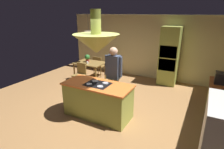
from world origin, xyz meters
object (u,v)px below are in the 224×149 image
object	(u,v)px
kitchen_island	(98,100)
chair_facing_island	(80,73)
oven_tower	(169,56)
chair_by_back_wall	(98,65)
dining_table	(90,65)
potted_plant_on_table	(87,58)
person_at_island	(113,73)
cup_on_table	(87,63)

from	to	relation	value
kitchen_island	chair_facing_island	xyz separation A→B (m)	(-1.70, 1.47, 0.05)
kitchen_island	oven_tower	xyz separation A→B (m)	(1.10, 3.24, 0.62)
chair_by_back_wall	oven_tower	bearing A→B (deg)	-169.67
kitchen_island	dining_table	world-z (taller)	kitchen_island
chair_by_back_wall	potted_plant_on_table	xyz separation A→B (m)	(-0.12, -0.60, 0.42)
chair_facing_island	potted_plant_on_table	distance (m)	0.80
potted_plant_on_table	chair_by_back_wall	bearing A→B (deg)	78.25
oven_tower	person_at_island	world-z (taller)	oven_tower
dining_table	person_at_island	xyz separation A→B (m)	(1.80, -1.42, 0.35)
chair_facing_island	person_at_island	bearing A→B (deg)	-23.64
potted_plant_on_table	cup_on_table	size ratio (longest dim) A/B	3.33
dining_table	potted_plant_on_table	bearing A→B (deg)	164.13
chair_by_back_wall	cup_on_table	xyz separation A→B (m)	(0.04, -0.84, 0.30)
kitchen_island	chair_by_back_wall	xyz separation A→B (m)	(-1.70, 2.73, 0.05)
dining_table	chair_facing_island	distance (m)	0.65
chair_facing_island	chair_by_back_wall	xyz separation A→B (m)	(0.00, 1.27, 0.00)
chair_by_back_wall	cup_on_table	size ratio (longest dim) A/B	9.67
oven_tower	chair_by_back_wall	xyz separation A→B (m)	(-2.80, -0.51, -0.58)
dining_table	potted_plant_on_table	distance (m)	0.30
kitchen_island	chair_facing_island	bearing A→B (deg)	139.21
cup_on_table	dining_table	bearing A→B (deg)	101.81
dining_table	chair_by_back_wall	bearing A→B (deg)	90.00
kitchen_island	cup_on_table	world-z (taller)	kitchen_island
person_at_island	chair_facing_island	world-z (taller)	person_at_island
oven_tower	dining_table	bearing A→B (deg)	-157.79
potted_plant_on_table	cup_on_table	distance (m)	0.32
chair_by_back_wall	potted_plant_on_table	world-z (taller)	potted_plant_on_table
person_at_island	chair_by_back_wall	xyz separation A→B (m)	(-1.80, 2.06, -0.51)
person_at_island	kitchen_island	bearing A→B (deg)	-98.80
kitchen_island	person_at_island	bearing A→B (deg)	81.20
kitchen_island	chair_by_back_wall	size ratio (longest dim) A/B	2.05
cup_on_table	kitchen_island	bearing A→B (deg)	-48.82
person_at_island	chair_facing_island	distance (m)	2.03
dining_table	chair_facing_island	bearing A→B (deg)	-90.00
oven_tower	cup_on_table	bearing A→B (deg)	-153.92
chair_facing_island	chair_by_back_wall	size ratio (longest dim) A/B	1.00
chair_facing_island	chair_by_back_wall	bearing A→B (deg)	90.00
kitchen_island	potted_plant_on_table	world-z (taller)	potted_plant_on_table
chair_facing_island	potted_plant_on_table	world-z (taller)	potted_plant_on_table
oven_tower	potted_plant_on_table	bearing A→B (deg)	-159.25
person_at_island	chair_facing_island	bearing A→B (deg)	156.36
kitchen_island	dining_table	size ratio (longest dim) A/B	1.58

